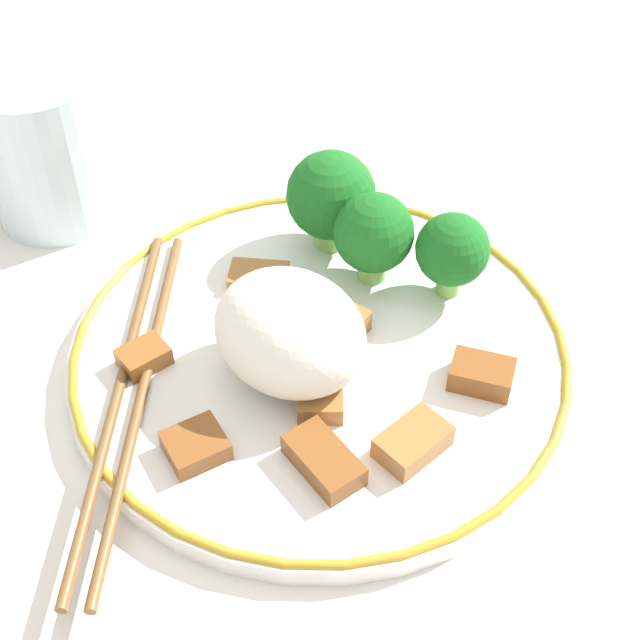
{
  "coord_description": "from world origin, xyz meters",
  "views": [
    {
      "loc": [
        -0.21,
        0.25,
        0.36
      ],
      "look_at": [
        0.0,
        0.0,
        0.03
      ],
      "focal_mm": 50.0,
      "sensor_mm": 36.0,
      "label": 1
    }
  ],
  "objects_px": {
    "broccoli_back_center": "(374,234)",
    "broccoli_back_right": "(331,197)",
    "plate": "(320,352)",
    "chopsticks": "(130,392)",
    "drinking_glass": "(45,148)",
    "broccoli_back_left": "(452,251)"
  },
  "relations": [
    {
      "from": "drinking_glass",
      "to": "broccoli_back_left",
      "type": "bearing_deg",
      "value": -160.19
    },
    {
      "from": "plate",
      "to": "drinking_glass",
      "type": "xyz_separation_m",
      "value": [
        0.21,
        0.01,
        0.04
      ]
    },
    {
      "from": "broccoli_back_center",
      "to": "broccoli_back_right",
      "type": "relative_size",
      "value": 0.89
    },
    {
      "from": "chopsticks",
      "to": "drinking_glass",
      "type": "relative_size",
      "value": 2.06
    },
    {
      "from": "plate",
      "to": "broccoli_back_right",
      "type": "xyz_separation_m",
      "value": [
        0.05,
        -0.07,
        0.04
      ]
    },
    {
      "from": "broccoli_back_right",
      "to": "drinking_glass",
      "type": "distance_m",
      "value": 0.18
    },
    {
      "from": "drinking_glass",
      "to": "chopsticks",
      "type": "bearing_deg",
      "value": 153.75
    },
    {
      "from": "broccoli_back_right",
      "to": "broccoli_back_left",
      "type": "bearing_deg",
      "value": -172.51
    },
    {
      "from": "broccoli_back_left",
      "to": "chopsticks",
      "type": "distance_m",
      "value": 0.19
    },
    {
      "from": "plate",
      "to": "broccoli_back_right",
      "type": "bearing_deg",
      "value": -53.79
    },
    {
      "from": "plate",
      "to": "broccoli_back_center",
      "type": "distance_m",
      "value": 0.07
    },
    {
      "from": "broccoli_back_left",
      "to": "broccoli_back_right",
      "type": "distance_m",
      "value": 0.08
    },
    {
      "from": "broccoli_back_center",
      "to": "broccoli_back_right",
      "type": "xyz_separation_m",
      "value": [
        0.04,
        -0.01,
        0.0
      ]
    },
    {
      "from": "broccoli_back_left",
      "to": "drinking_glass",
      "type": "height_order",
      "value": "drinking_glass"
    },
    {
      "from": "plate",
      "to": "drinking_glass",
      "type": "relative_size",
      "value": 2.8
    },
    {
      "from": "plate",
      "to": "chopsticks",
      "type": "relative_size",
      "value": 1.36
    },
    {
      "from": "drinking_glass",
      "to": "plate",
      "type": "bearing_deg",
      "value": -178.07
    },
    {
      "from": "chopsticks",
      "to": "broccoli_back_right",
      "type": "bearing_deg",
      "value": -90.0
    },
    {
      "from": "broccoli_back_center",
      "to": "plate",
      "type": "bearing_deg",
      "value": 102.48
    },
    {
      "from": "plate",
      "to": "broccoli_back_right",
      "type": "relative_size",
      "value": 4.33
    },
    {
      "from": "broccoli_back_left",
      "to": "drinking_glass",
      "type": "relative_size",
      "value": 0.54
    },
    {
      "from": "broccoli_back_right",
      "to": "plate",
      "type": "bearing_deg",
      "value": 126.21
    }
  ]
}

